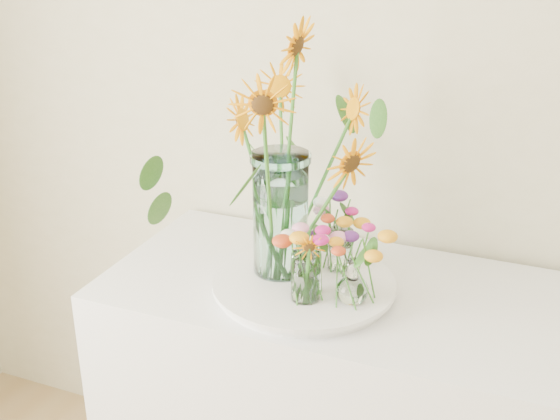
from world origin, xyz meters
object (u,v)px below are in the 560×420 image
object	(u,v)px
mason_jar	(280,214)
small_vase_a	(306,278)
tray	(304,287)
small_vase_b	(353,281)
small_vase_c	(340,250)

from	to	relation	value
mason_jar	small_vase_a	size ratio (longest dim) A/B	2.63
tray	small_vase_b	xyz separation A→B (m)	(0.14, -0.05, 0.07)
small_vase_a	small_vase_b	bearing A→B (deg)	17.05
tray	small_vase_c	world-z (taller)	small_vase_c
small_vase_a	small_vase_b	distance (m)	0.11
small_vase_b	small_vase_c	world-z (taller)	same
mason_jar	small_vase_b	size ratio (longest dim) A/B	2.86
small_vase_b	small_vase_c	bearing A→B (deg)	117.58
mason_jar	small_vase_a	distance (m)	0.19
tray	small_vase_b	size ratio (longest dim) A/B	3.86
tray	small_vase_a	size ratio (longest dim) A/B	3.55
tray	small_vase_b	distance (m)	0.16
tray	small_vase_c	distance (m)	0.14
mason_jar	small_vase_a	bearing A→B (deg)	-45.54
mason_jar	small_vase_c	world-z (taller)	mason_jar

